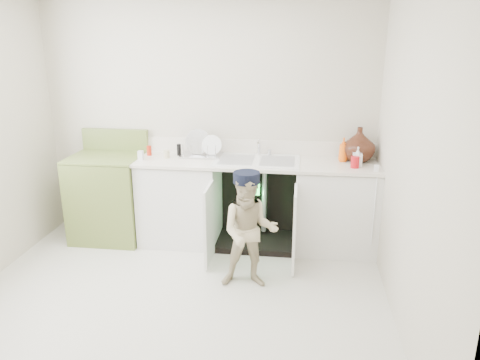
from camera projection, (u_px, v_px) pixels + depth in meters
The scene contains 5 objects.
ground at pixel (176, 301), 3.88m from camera, with size 3.50×3.50×0.00m, color #BAB5A4.
room_shell at pixel (169, 155), 3.50m from camera, with size 6.00×5.50×1.26m.
counter_run at pixel (260, 201), 4.81m from camera, with size 2.44×1.02×1.24m.
avocado_stove at pixel (109, 196), 4.98m from camera, with size 0.73×0.65×1.13m.
repair_worker at pixel (249, 231), 3.97m from camera, with size 0.53×0.74×1.03m.
Camera 1 is at (0.97, -3.30, 2.13)m, focal length 35.00 mm.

